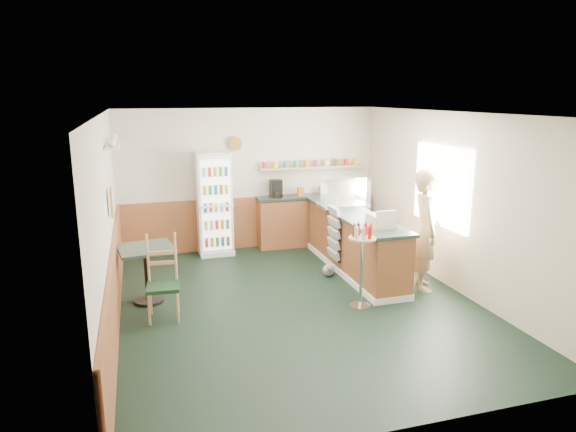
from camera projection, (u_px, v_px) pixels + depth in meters
name	position (u px, v px, depth m)	size (l,w,h in m)	color
ground	(297.00, 303.00, 7.42)	(6.00, 6.00, 0.00)	black
room_envelope	(268.00, 192.00, 7.68)	(5.04, 6.02, 2.72)	beige
service_counter	(354.00, 245.00, 8.69)	(0.68, 3.01, 1.01)	brown
back_counter	(312.00, 218.00, 10.23)	(2.24, 0.42, 1.69)	brown
drinks_fridge	(214.00, 204.00, 9.54)	(0.63, 0.53, 1.92)	white
display_case	(343.00, 193.00, 8.99)	(0.86, 0.45, 0.49)	silver
cash_register	(381.00, 221.00, 7.65)	(0.34, 0.35, 0.19)	beige
shopkeeper	(426.00, 230.00, 7.78)	(0.62, 0.45, 1.86)	tan
condiment_stand	(362.00, 254.00, 7.13)	(0.38, 0.38, 1.19)	silver
newspaper_rack	(334.00, 233.00, 8.56)	(0.09, 0.46, 0.91)	black
cafe_table	(147.00, 264.00, 7.34)	(0.86, 0.86, 0.83)	black
cafe_chair	(162.00, 275.00, 6.86)	(0.46, 0.46, 1.14)	black
dog_doorstop	(329.00, 270.00, 8.51)	(0.19, 0.25, 0.23)	#969691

